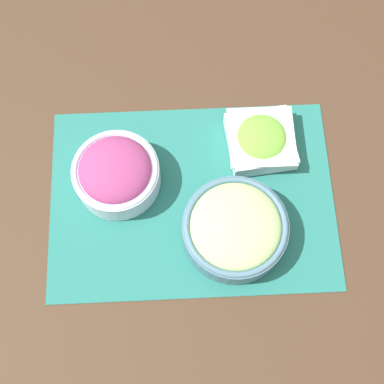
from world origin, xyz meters
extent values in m
plane|color=#422D1E|center=(0.00, 0.00, 0.00)|extent=(3.00, 3.00, 0.00)
cube|color=#236B60|center=(0.00, 0.00, 0.00)|extent=(0.54, 0.38, 0.00)
cylinder|color=slate|center=(-0.07, 0.08, 0.03)|extent=(0.19, 0.19, 0.05)
torus|color=slate|center=(-0.07, 0.08, 0.06)|extent=(0.19, 0.19, 0.01)
ellipsoid|color=#A8CC7F|center=(-0.07, 0.08, 0.06)|extent=(0.16, 0.16, 0.04)
cylinder|color=silver|center=(0.14, -0.04, 0.03)|extent=(0.16, 0.16, 0.06)
torus|color=silver|center=(0.14, -0.04, 0.06)|extent=(0.16, 0.16, 0.01)
ellipsoid|color=#93386B|center=(0.14, -0.04, 0.06)|extent=(0.14, 0.14, 0.05)
cube|color=white|center=(-0.14, -0.10, 0.02)|extent=(0.14, 0.14, 0.04)
cube|color=white|center=(-0.14, -0.10, 0.04)|extent=(0.13, 0.13, 0.00)
ellipsoid|color=#6BAD38|center=(-0.14, -0.10, 0.04)|extent=(0.10, 0.10, 0.03)
camera|label=1|loc=(0.02, 0.34, 0.97)|focal=50.00mm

